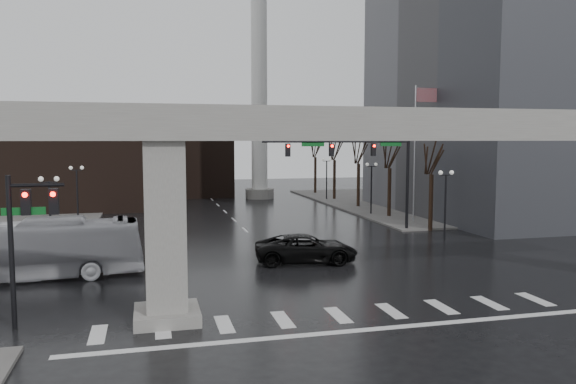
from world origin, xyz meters
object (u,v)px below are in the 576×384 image
Objects in this scene: pickup_truck at (306,248)px; city_bus at (31,250)px; far_car at (173,223)px; signal_mast_arm at (364,159)px.

pickup_truck is 0.53× the size of city_bus.
pickup_truck is 15.20m from far_car.
signal_mast_arm is 1.06× the size of city_bus.
signal_mast_arm is 2.95× the size of far_car.
city_bus is at bearing -155.93° from signal_mast_arm.
city_bus is at bearing -125.25° from far_car.
signal_mast_arm is at bearing -68.23° from city_bus.
city_bus is at bearing 99.61° from pickup_truck.
signal_mast_arm reaches higher than pickup_truck.
far_car is at bearing 166.09° from signal_mast_arm.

